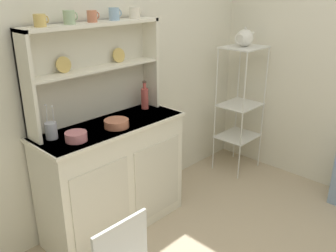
{
  "coord_description": "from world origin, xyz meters",
  "views": [
    {
      "loc": [
        -1.73,
        -0.67,
        1.84
      ],
      "look_at": [
        0.14,
        1.12,
        0.83
      ],
      "focal_mm": 39.54,
      "sensor_mm": 36.0,
      "label": 1
    }
  ],
  "objects": [
    {
      "name": "bowl_mixing_large",
      "position": [
        -0.54,
        1.29,
        0.9
      ],
      "size": [
        0.14,
        0.14,
        0.06
      ],
      "primitive_type": "cylinder",
      "color": "#D17A84",
      "rests_on": "hutch_cabinet"
    },
    {
      "name": "cup_sky_3",
      "position": [
        -0.02,
        1.49,
        1.63
      ],
      "size": [
        0.09,
        0.08,
        0.09
      ],
      "color": "#8EB2D1",
      "rests_on": "hutch_shelf_unit"
    },
    {
      "name": "hutch_cabinet",
      "position": [
        -0.21,
        1.37,
        0.45
      ],
      "size": [
        1.15,
        0.45,
        0.87
      ],
      "color": "silver",
      "rests_on": "ground"
    },
    {
      "name": "jam_bottle",
      "position": [
        0.22,
        1.45,
        0.97
      ],
      "size": [
        0.06,
        0.06,
        0.23
      ],
      "color": "#B74C47",
      "rests_on": "hutch_cabinet"
    },
    {
      "name": "hutch_shelf_unit",
      "position": [
        -0.21,
        1.53,
        1.29
      ],
      "size": [
        1.08,
        0.18,
        0.71
      ],
      "color": "silver",
      "rests_on": "hutch_cabinet"
    },
    {
      "name": "utensil_jar",
      "position": [
        -0.63,
        1.45,
        0.93
      ],
      "size": [
        0.08,
        0.08,
        0.23
      ],
      "color": "#B2B7C6",
      "rests_on": "hutch_cabinet"
    },
    {
      "name": "porcelain_teapot",
      "position": [
        1.31,
        1.24,
        1.36
      ],
      "size": [
        0.25,
        0.16,
        0.18
      ],
      "color": "white",
      "rests_on": "bakers_rack"
    },
    {
      "name": "cup_sage_1",
      "position": [
        -0.39,
        1.49,
        1.63
      ],
      "size": [
        0.09,
        0.08,
        0.09
      ],
      "color": "#9EB78E",
      "rests_on": "hutch_shelf_unit"
    },
    {
      "name": "bowl_floral_medium",
      "position": [
        -0.21,
        1.29,
        0.9
      ],
      "size": [
        0.18,
        0.18,
        0.06
      ],
      "primitive_type": "cylinder",
      "color": "#C67556",
      "rests_on": "hutch_cabinet"
    },
    {
      "name": "wall_back",
      "position": [
        0.0,
        1.62,
        1.25
      ],
      "size": [
        3.84,
        0.05,
        2.5
      ],
      "primitive_type": "cube",
      "color": "silver",
      "rests_on": "ground"
    },
    {
      "name": "cup_cream_4",
      "position": [
        0.17,
        1.49,
        1.63
      ],
      "size": [
        0.09,
        0.08,
        0.08
      ],
      "color": "silver",
      "rests_on": "hutch_shelf_unit"
    },
    {
      "name": "bakers_rack",
      "position": [
        1.31,
        1.24,
        0.78
      ],
      "size": [
        0.4,
        0.34,
        1.28
      ],
      "color": "silver",
      "rests_on": "ground"
    },
    {
      "name": "cup_terracotta_2",
      "position": [
        -0.21,
        1.49,
        1.63
      ],
      "size": [
        0.08,
        0.07,
        0.08
      ],
      "color": "#C67556",
      "rests_on": "hutch_shelf_unit"
    },
    {
      "name": "cup_gold_0",
      "position": [
        -0.59,
        1.49,
        1.63
      ],
      "size": [
        0.09,
        0.07,
        0.08
      ],
      "color": "#DBB760",
      "rests_on": "hutch_shelf_unit"
    }
  ]
}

